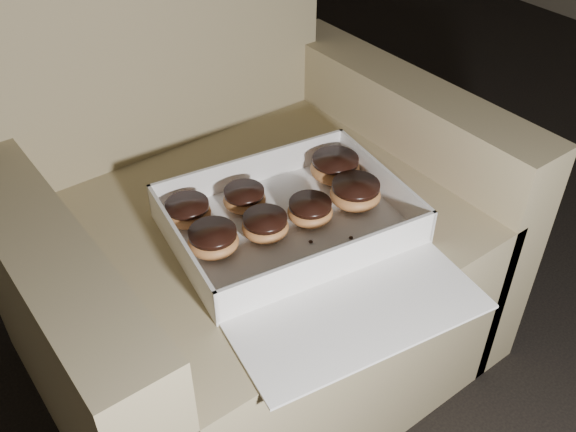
# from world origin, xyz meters

# --- Properties ---
(armchair) EXTENTS (0.82, 0.69, 0.86)m
(armchair) POSITION_xyz_m (-0.11, 0.57, 0.27)
(armchair) COLOR tan
(armchair) RESTS_ON floor
(bakery_box) EXTENTS (0.44, 0.49, 0.06)m
(bakery_box) POSITION_xyz_m (-0.11, 0.39, 0.40)
(bakery_box) COLOR white
(bakery_box) RESTS_ON armchair
(donut_a) EXTENTS (0.09, 0.09, 0.04)m
(donut_a) POSITION_xyz_m (0.04, 0.49, 0.42)
(donut_a) COLOR #D18649
(donut_a) RESTS_ON bakery_box
(donut_b) EXTENTS (0.07, 0.07, 0.04)m
(donut_b) POSITION_xyz_m (-0.13, 0.51, 0.41)
(donut_b) COLOR #D18649
(donut_b) RESTS_ON bakery_box
(donut_c) EXTENTS (0.08, 0.08, 0.04)m
(donut_c) POSITION_xyz_m (-0.07, 0.42, 0.41)
(donut_c) COLOR #D18649
(donut_c) RESTS_ON bakery_box
(donut_d) EXTENTS (0.08, 0.08, 0.04)m
(donut_d) POSITION_xyz_m (-0.15, 0.43, 0.41)
(donut_d) COLOR #D18649
(donut_d) RESTS_ON bakery_box
(donut_e) EXTENTS (0.08, 0.08, 0.04)m
(donut_e) POSITION_xyz_m (-0.23, 0.45, 0.41)
(donut_e) COLOR #D18649
(donut_e) RESTS_ON bakery_box
(donut_f) EXTENTS (0.08, 0.08, 0.04)m
(donut_f) POSITION_xyz_m (-0.23, 0.54, 0.41)
(donut_f) COLOR #D18649
(donut_f) RESTS_ON bakery_box
(donut_g) EXTENTS (0.09, 0.09, 0.04)m
(donut_g) POSITION_xyz_m (0.02, 0.41, 0.42)
(donut_g) COLOR #D18649
(donut_g) RESTS_ON bakery_box
(crumb_a) EXTENTS (0.01, 0.01, 0.00)m
(crumb_a) POSITION_xyz_m (-0.15, 0.33, 0.39)
(crumb_a) COLOR black
(crumb_a) RESTS_ON bakery_box
(crumb_b) EXTENTS (0.01, 0.01, 0.00)m
(crumb_b) POSITION_xyz_m (-0.04, 0.34, 0.39)
(crumb_b) COLOR black
(crumb_b) RESTS_ON bakery_box
(crumb_c) EXTENTS (0.01, 0.01, 0.00)m
(crumb_c) POSITION_xyz_m (-0.10, 0.37, 0.39)
(crumb_c) COLOR black
(crumb_c) RESTS_ON bakery_box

